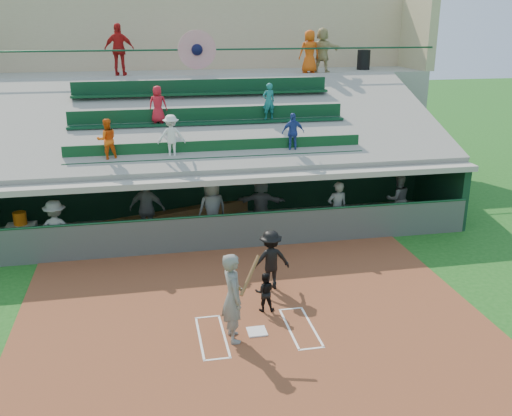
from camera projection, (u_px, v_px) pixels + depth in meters
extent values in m
plane|color=#185116|center=(257.00, 333.00, 12.95)|extent=(100.00, 100.00, 0.00)
cube|color=brown|center=(253.00, 321.00, 13.41)|extent=(11.00, 9.00, 0.02)
cube|color=white|center=(257.00, 331.00, 12.94)|extent=(0.43, 0.43, 0.03)
cube|color=white|center=(224.00, 335.00, 12.81)|extent=(0.05, 1.80, 0.01)
cube|color=white|center=(289.00, 329.00, 13.08)|extent=(0.05, 1.80, 0.01)
cube|color=white|center=(200.00, 338.00, 12.70)|extent=(0.05, 1.80, 0.01)
cube|color=white|center=(312.00, 326.00, 13.19)|extent=(0.05, 1.80, 0.01)
cube|color=white|center=(207.00, 317.00, 13.59)|extent=(0.60, 0.05, 0.01)
cube|color=white|center=(291.00, 309.00, 13.97)|extent=(0.60, 0.05, 0.01)
cube|color=white|center=(217.00, 359.00, 11.92)|extent=(0.60, 0.05, 0.01)
cube|color=white|center=(312.00, 348.00, 12.30)|extent=(0.60, 0.05, 0.01)
cube|color=gray|center=(218.00, 229.00, 19.22)|extent=(16.00, 3.50, 0.04)
cube|color=gray|center=(196.00, 126.00, 24.77)|extent=(20.00, 3.00, 4.60)
cube|color=#4D524D|center=(225.00, 233.00, 17.43)|extent=(16.00, 0.06, 1.10)
cylinder|color=#154225|center=(225.00, 215.00, 17.24)|extent=(16.00, 0.08, 0.08)
cube|color=black|center=(211.00, 184.00, 20.51)|extent=(16.00, 0.25, 2.20)
cube|color=black|center=(439.00, 185.00, 20.36)|extent=(0.25, 3.50, 2.20)
cube|color=gray|center=(216.00, 166.00, 18.53)|extent=(16.40, 3.90, 0.18)
cube|color=gray|center=(205.00, 171.00, 22.12)|extent=(16.40, 3.50, 2.30)
cube|color=gray|center=(200.00, 133.00, 23.28)|extent=(16.40, 0.30, 4.60)
cube|color=gray|center=(209.00, 119.00, 19.85)|extent=(16.40, 6.51, 2.37)
cube|color=#0B341B|center=(218.00, 157.00, 17.87)|extent=(9.40, 0.42, 0.08)
cube|color=#0D3A1C|center=(217.00, 147.00, 17.98)|extent=(9.40, 0.06, 0.45)
cube|color=#0B341E|center=(210.00, 123.00, 19.40)|extent=(9.40, 0.42, 0.08)
cube|color=#0C351C|center=(209.00, 114.00, 19.50)|extent=(9.40, 0.06, 0.45)
cube|color=#0C351B|center=(204.00, 93.00, 20.93)|extent=(9.40, 0.42, 0.08)
cube|color=#0B321B|center=(203.00, 86.00, 21.03)|extent=(9.40, 0.06, 0.45)
imported|color=#E6540D|center=(107.00, 139.00, 17.14)|extent=(0.70, 0.60, 1.25)
imported|color=silver|center=(171.00, 136.00, 17.48)|extent=(0.85, 0.50, 1.31)
imported|color=navy|center=(293.00, 132.00, 18.21)|extent=(0.73, 0.31, 1.25)
imported|color=#B51422|center=(158.00, 104.00, 18.97)|extent=(0.67, 0.50, 1.23)
imported|color=#17696B|center=(269.00, 101.00, 19.66)|extent=(0.50, 0.38, 1.24)
cylinder|color=#133D25|center=(197.00, 50.00, 22.33)|extent=(20.00, 0.07, 0.07)
cylinder|color=red|center=(197.00, 50.00, 22.31)|extent=(1.50, 0.06, 1.50)
sphere|color=black|center=(197.00, 50.00, 22.28)|extent=(0.44, 0.44, 0.44)
cube|color=tan|center=(190.00, 32.00, 24.92)|extent=(20.00, 0.40, 3.20)
cube|color=tan|center=(417.00, 32.00, 25.38)|extent=(0.40, 3.00, 3.20)
imported|color=#5D5F5A|center=(233.00, 297.00, 12.36)|extent=(0.55, 0.78, 2.04)
cylinder|color=brown|center=(250.00, 276.00, 12.11)|extent=(0.56, 0.54, 0.75)
sphere|color=olive|center=(239.00, 288.00, 12.32)|extent=(0.10, 0.10, 0.10)
imported|color=black|center=(265.00, 292.00, 13.76)|extent=(0.53, 0.44, 0.99)
imported|color=black|center=(271.00, 260.00, 14.82)|extent=(1.07, 0.66, 1.60)
cube|color=olive|center=(212.00, 210.00, 20.45)|extent=(13.25, 4.83, 0.42)
cube|color=silver|center=(22.00, 236.00, 17.50)|extent=(0.87, 0.66, 0.76)
cylinder|color=orange|center=(20.00, 218.00, 17.36)|extent=(0.39, 0.39, 0.39)
imported|color=#5D605A|center=(56.00, 229.00, 16.65)|extent=(1.18, 0.72, 1.77)
imported|color=#5A5D58|center=(147.00, 209.00, 18.09)|extent=(1.24, 0.81, 1.97)
imported|color=#5E605B|center=(212.00, 209.00, 18.12)|extent=(1.11, 0.89, 1.97)
imported|color=#535550|center=(261.00, 203.00, 19.04)|extent=(1.68, 0.91, 1.73)
imported|color=#545752|center=(337.00, 209.00, 18.36)|extent=(0.68, 0.47, 1.81)
imported|color=#51544F|center=(398.00, 199.00, 19.53)|extent=(0.86, 0.68, 1.71)
cylinder|color=black|center=(364.00, 60.00, 25.12)|extent=(0.57, 0.57, 0.85)
imported|color=#B51514|center=(119.00, 50.00, 22.38)|extent=(1.24, 0.67, 2.00)
imported|color=#D34A0C|center=(309.00, 52.00, 23.46)|extent=(0.86, 0.58, 1.73)
imported|color=tan|center=(322.00, 50.00, 23.75)|extent=(1.76, 1.17, 1.82)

